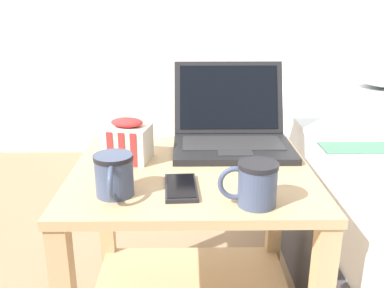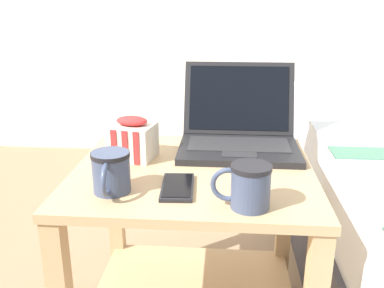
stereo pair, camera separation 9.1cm
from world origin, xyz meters
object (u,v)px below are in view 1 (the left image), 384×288
Objects in this scene: cell_phone at (181,187)px; mug_front_right at (256,182)px; snack_bag at (128,141)px; mug_front_left at (114,173)px; laptop at (231,131)px.

mug_front_right is at bearing -26.49° from cell_phone.
snack_bag is 0.24m from cell_phone.
mug_front_right reaches higher than cell_phone.
cell_phone is at bearing -53.37° from snack_bag.
snack_bag is (0.00, 0.22, 0.00)m from mug_front_left.
snack_bag reaches higher than mug_front_right.
mug_front_right is 0.85× the size of cell_phone.
laptop is 0.31m from snack_bag.
cell_phone is (0.14, -0.19, -0.05)m from snack_bag.
snack_bag is (-0.30, 0.27, -0.00)m from mug_front_right.
laptop is at bearing 64.66° from cell_phone.
mug_front_left is at bearing 170.43° from mug_front_right.
laptop is 2.68× the size of mug_front_right.
cell_phone is (-0.15, 0.08, -0.05)m from mug_front_right.
mug_front_left is (-0.29, -0.33, 0.01)m from laptop.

